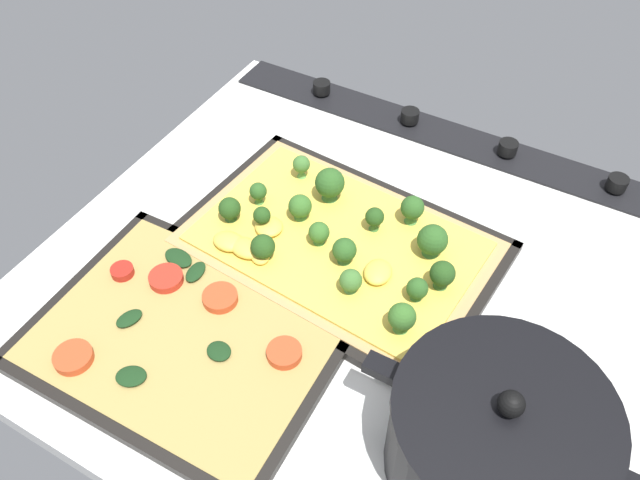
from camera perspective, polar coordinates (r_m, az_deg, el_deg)
The scene contains 7 objects.
ground_plane at distance 80.61cm, azimuth 3.79°, elevation -4.17°, with size 77.63×69.15×3.00cm, color silver.
stove_control_panel at distance 100.37cm, azimuth 11.96°, elevation 8.87°, with size 74.52×7.00×2.60cm.
baking_tray_front at distance 82.17cm, azimuth 1.54°, elevation -0.72°, with size 41.08×29.52×1.30cm.
broccoli_pizza at distance 80.84cm, azimuth 1.58°, elevation -0.05°, with size 38.49×26.94×6.11cm.
baking_tray_back at distance 75.20cm, azimuth -11.72°, elevation -8.55°, with size 34.21×26.80×1.30cm.
veggie_pizza_back at distance 74.84cm, azimuth -11.91°, elevation -8.05°, with size 31.77×24.35×1.90cm.
cooking_pot at distance 64.20cm, azimuth 15.26°, elevation -16.58°, with size 27.08×20.28×13.20cm.
Camera 1 is at (-19.86, 46.10, 61.58)cm, focal length 36.21 mm.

